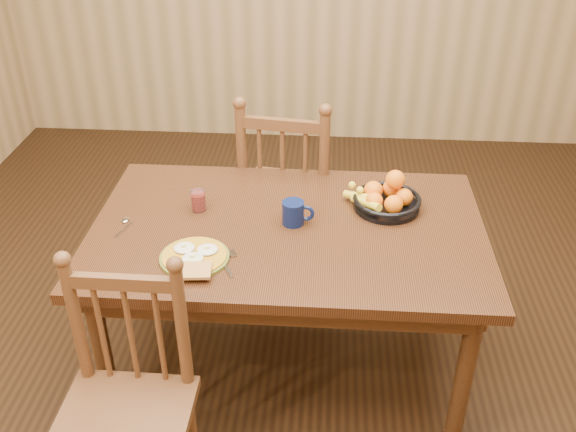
# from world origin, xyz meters

# --- Properties ---
(room) EXTENTS (4.52, 5.02, 2.72)m
(room) POSITION_xyz_m (0.00, 0.00, 1.35)
(room) COLOR black
(room) RESTS_ON ground
(dining_table) EXTENTS (1.60, 1.00, 0.75)m
(dining_table) POSITION_xyz_m (0.00, 0.00, 0.67)
(dining_table) COLOR black
(dining_table) RESTS_ON ground
(chair_far) EXTENTS (0.54, 0.52, 1.06)m
(chair_far) POSITION_xyz_m (-0.04, 0.66, 0.52)
(chair_far) COLOR #482C15
(chair_far) RESTS_ON ground
(chair_near) EXTENTS (0.45, 0.43, 0.98)m
(chair_near) POSITION_xyz_m (-0.50, -0.74, 0.48)
(chair_near) COLOR #482C15
(chair_near) RESTS_ON ground
(breakfast_plate) EXTENTS (0.26, 0.29, 0.04)m
(breakfast_plate) POSITION_xyz_m (-0.33, -0.25, 0.76)
(breakfast_plate) COLOR #59601E
(breakfast_plate) RESTS_ON dining_table
(fork) EXTENTS (0.08, 0.18, 0.00)m
(fork) POSITION_xyz_m (-0.21, -0.27, 0.75)
(fork) COLOR silver
(fork) RESTS_ON dining_table
(spoon) EXTENTS (0.05, 0.16, 0.01)m
(spoon) POSITION_xyz_m (-0.67, -0.03, 0.75)
(spoon) COLOR silver
(spoon) RESTS_ON dining_table
(coffee_mug) EXTENTS (0.13, 0.09, 0.10)m
(coffee_mug) POSITION_xyz_m (0.02, 0.03, 0.80)
(coffee_mug) COLOR #0A1338
(coffee_mug) RESTS_ON dining_table
(juice_glass) EXTENTS (0.06, 0.06, 0.09)m
(juice_glass) POSITION_xyz_m (-0.39, 0.10, 0.79)
(juice_glass) COLOR silver
(juice_glass) RESTS_ON dining_table
(fruit_bowl) EXTENTS (0.32, 0.29, 0.17)m
(fruit_bowl) POSITION_xyz_m (0.40, 0.18, 0.80)
(fruit_bowl) COLOR black
(fruit_bowl) RESTS_ON dining_table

